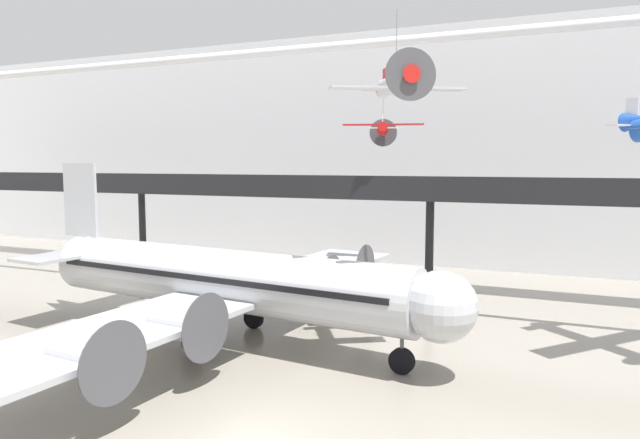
{
  "coord_description": "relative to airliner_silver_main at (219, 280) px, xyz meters",
  "views": [
    {
      "loc": [
        10.25,
        -17.69,
        10.45
      ],
      "look_at": [
        -2.51,
        11.99,
        7.21
      ],
      "focal_mm": 32.0,
      "sensor_mm": 36.0,
      "label": 1
    }
  ],
  "objects": [
    {
      "name": "mezzanine_walkway",
      "position": [
        8.22,
        18.18,
        4.15
      ],
      "size": [
        110.0,
        3.2,
        9.37
      ],
      "color": "black",
      "rests_on": "ground"
    },
    {
      "name": "suspended_plane_red_highwing",
      "position": [
        4.26,
        18.5,
        9.66
      ],
      "size": [
        6.81,
        5.73,
        5.98
      ],
      "rotation": [
        0.0,
        0.0,
        1.86
      ],
      "color": "red"
    },
    {
      "name": "airliner_silver_main",
      "position": [
        0.0,
        0.0,
        0.0
      ],
      "size": [
        30.75,
        35.05,
        10.41
      ],
      "rotation": [
        0.0,
        0.0,
        -0.1
      ],
      "color": "#B7BABF",
      "rests_on": "ground"
    },
    {
      "name": "ceiling_truss_beam",
      "position": [
        8.22,
        8.15,
        14.55
      ],
      "size": [
        120.0,
        0.6,
        0.6
      ],
      "color": "silver"
    },
    {
      "name": "suspended_plane_silver_racer",
      "position": [
        10.67,
        -0.3,
        10.7
      ],
      "size": [
        6.24,
        5.64,
        4.63
      ],
      "rotation": [
        0.0,
        0.0,
        5.25
      ],
      "color": "silver"
    },
    {
      "name": "hangar_back_wall",
      "position": [
        8.22,
        30.28,
        8.32
      ],
      "size": [
        140.0,
        3.0,
        23.8
      ],
      "color": "silver",
      "rests_on": "ground"
    }
  ]
}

